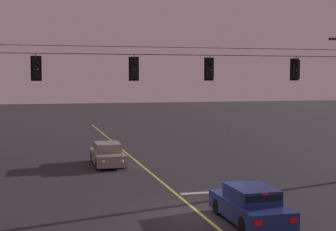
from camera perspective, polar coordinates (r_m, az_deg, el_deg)
The scene contains 10 objects.
ground_plane at distance 20.82m, azimuth 3.76°, elevation -10.97°, with size 180.00×180.00×0.00m, color #28282B.
lane_centre_stripe at distance 30.55m, azimuth -2.37°, elevation -6.04°, with size 0.14×60.00×0.01m, color #D1C64C.
stop_bar_paint at distance 24.84m, azimuth 5.23°, elevation -8.47°, with size 3.40×0.36×0.01m, color silver.
signal_span_assembly at distance 24.27m, azimuth 0.59°, elevation 1.08°, with size 20.06×0.32×7.93m.
traffic_light_leftmost at distance 23.37m, azimuth -14.46°, elevation 5.12°, with size 0.48×0.41×1.22m.
traffic_light_left_inner at distance 23.79m, azimuth -3.75°, elevation 5.23°, with size 0.48×0.41×1.22m.
traffic_light_centre at distance 24.75m, azimuth 4.70°, elevation 5.18°, with size 0.48×0.41×1.22m.
traffic_light_right_inner at distance 26.61m, azimuth 14.05°, elevation 5.01°, with size 0.48×0.41×1.22m.
car_waiting_near_lane at distance 19.85m, azimuth 9.16°, elevation -9.85°, with size 1.80×4.33×1.39m.
car_oncoming_lead at distance 32.28m, azimuth -6.72°, elevation -4.35°, with size 1.80×4.42×1.39m.
Camera 1 is at (-6.34, -19.06, 5.47)m, focal length 54.79 mm.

